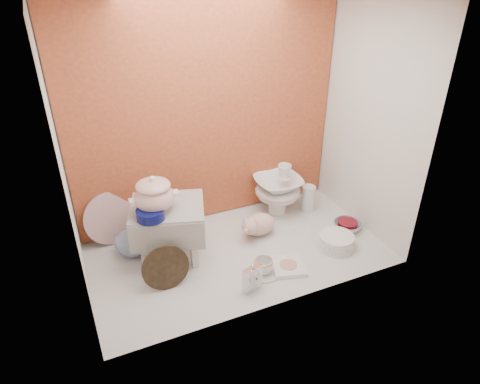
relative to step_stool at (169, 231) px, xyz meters
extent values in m
plane|color=silver|center=(0.39, -0.13, -0.18)|extent=(1.80, 1.80, 0.00)
cube|color=#C55931|center=(0.39, 0.37, 0.57)|extent=(1.80, 0.06, 1.50)
cube|color=silver|center=(-0.51, -0.13, 0.57)|extent=(0.06, 1.00, 1.50)
cube|color=silver|center=(1.29, -0.13, 0.57)|extent=(0.06, 1.00, 1.50)
cylinder|color=#0A0E4F|center=(-0.12, -0.10, 0.21)|extent=(0.16, 0.16, 0.06)
imported|color=silver|center=(-0.21, 0.13, -0.07)|extent=(0.26, 0.26, 0.23)
cube|color=silver|center=(0.33, -0.48, -0.10)|extent=(0.13, 0.08, 0.17)
ellipsoid|color=#D6AA97|center=(0.60, -0.01, -0.10)|extent=(0.30, 0.22, 0.16)
cylinder|color=white|center=(0.45, -0.38, -0.18)|extent=(0.21, 0.21, 0.01)
imported|color=white|center=(0.45, -0.38, -0.12)|extent=(0.14, 0.14, 0.09)
cube|color=white|center=(0.60, -0.40, -0.17)|extent=(0.24, 0.24, 0.03)
cylinder|color=white|center=(0.98, -0.34, -0.14)|extent=(0.24, 0.24, 0.09)
imported|color=silver|center=(1.17, -0.20, -0.15)|extent=(0.18, 0.18, 0.06)
cylinder|color=silver|center=(1.06, 0.12, -0.09)|extent=(0.13, 0.13, 0.19)
camera|label=1|loc=(-0.47, -2.12, 1.49)|focal=32.21mm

